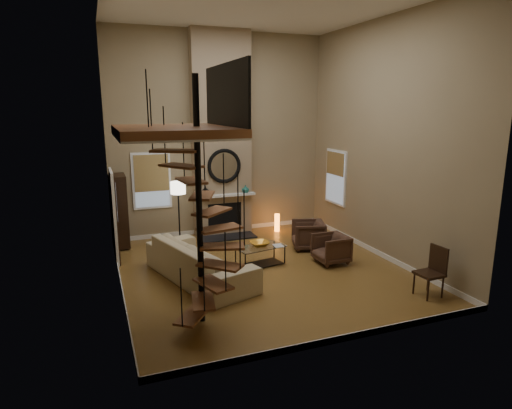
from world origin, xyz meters
name	(u,v)px	position (x,y,z in m)	size (l,w,h in m)	color
ground	(262,270)	(0.00, 0.00, -0.01)	(6.00, 6.50, 0.01)	olive
back_wall	(220,135)	(0.00, 3.25, 2.75)	(6.00, 0.02, 5.50)	#93815F
front_wall	(348,164)	(0.00, -3.25, 2.75)	(6.00, 0.02, 5.50)	#93815F
left_wall	(111,150)	(-3.00, 0.00, 2.75)	(0.02, 6.50, 5.50)	#93815F
right_wall	(384,141)	(3.00, 0.00, 2.75)	(0.02, 6.50, 5.50)	#93815F
ceiling	(263,3)	(0.00, 0.00, 5.50)	(6.00, 6.50, 0.01)	silver
baseboard_back	(221,229)	(0.00, 3.24, 0.06)	(6.00, 0.02, 0.12)	white
baseboard_front	(340,339)	(0.00, -3.24, 0.06)	(6.00, 0.02, 0.12)	white
baseboard_left	(122,287)	(-2.99, 0.00, 0.06)	(0.02, 6.50, 0.12)	white
baseboard_right	(376,252)	(2.99, 0.00, 0.06)	(0.02, 6.50, 0.12)	white
chimney_breast	(221,136)	(0.00, 3.06, 2.75)	(1.60, 0.38, 5.50)	#927B5F
hearth	(228,237)	(0.00, 2.57, 0.02)	(1.50, 0.60, 0.04)	black
firebox	(225,216)	(0.00, 2.86, 0.55)	(0.95, 0.02, 0.72)	black
mantel	(225,195)	(0.00, 2.78, 1.15)	(1.70, 0.18, 0.06)	white
mirror_frame	(224,166)	(0.00, 2.84, 1.95)	(0.94, 0.94, 0.10)	black
mirror_disc	(224,166)	(0.00, 2.85, 1.95)	(0.80, 0.80, 0.01)	white
vase_left	(205,191)	(-0.55, 2.82, 1.30)	(0.24, 0.24, 0.25)	black
vase_right	(246,189)	(0.60, 2.82, 1.28)	(0.20, 0.20, 0.21)	#1C6259
window_back	(152,180)	(-1.90, 3.22, 1.62)	(1.02, 0.06, 1.52)	white
window_right	(336,176)	(2.97, 2.00, 1.63)	(0.06, 1.02, 1.52)	white
entry_door	(115,217)	(-2.95, 1.80, 1.05)	(0.10, 1.05, 2.16)	white
loft	(181,127)	(-2.04, -1.80, 3.24)	(1.70, 2.20, 1.09)	brown
spiral_stair	(200,218)	(-1.78, -1.79, 1.78)	(1.47, 1.47, 4.06)	black
hutch	(119,211)	(-2.80, 2.82, 0.95)	(0.38, 0.82, 1.83)	black
sofa	(199,261)	(-1.43, -0.01, 0.40)	(2.85, 1.11, 0.83)	#C2B086
armchair_near	(311,235)	(1.71, 0.97, 0.35)	(0.77, 0.79, 0.72)	#482E21
armchair_far	(334,248)	(1.69, -0.16, 0.35)	(0.70, 0.72, 0.65)	#482E21
coffee_table	(260,253)	(0.06, 0.28, 0.28)	(1.18, 0.74, 0.43)	silver
bowl	(260,244)	(0.06, 0.33, 0.50)	(0.43, 0.43, 0.11)	gold
book	(277,246)	(0.41, 0.13, 0.46)	(0.20, 0.27, 0.03)	gray
floor_lamp	(178,193)	(-1.39, 2.23, 1.41)	(0.38, 0.38, 1.70)	black
accent_lamp	(277,223)	(1.52, 2.70, 0.25)	(0.15, 0.15, 0.52)	orange
side_chair	(433,269)	(2.55, -2.35, 0.53)	(0.47, 0.47, 0.97)	black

